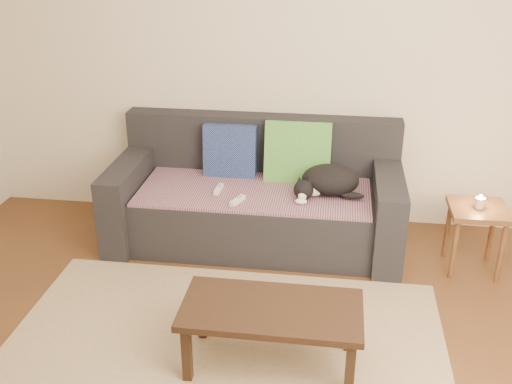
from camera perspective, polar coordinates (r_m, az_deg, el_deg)
ground at (r=3.33m, az=-3.93°, el=-17.28°), size 4.50×4.50×0.00m
back_wall at (r=4.55m, az=0.81°, el=12.85°), size 4.50×0.04×2.60m
sofa at (r=4.46m, az=0.03°, el=-0.83°), size 2.10×0.94×0.87m
throw_blanket at (r=4.33m, az=-0.14°, el=0.10°), size 1.66×0.74×0.02m
cushion_navy at (r=4.52m, az=-2.49°, el=3.92°), size 0.40×0.14×0.41m
cushion_green at (r=4.46m, az=3.99°, el=3.59°), size 0.49×0.23×0.50m
cat at (r=4.24m, az=6.89°, el=1.05°), size 0.49×0.36×0.21m
wii_remote_a at (r=4.30m, az=-3.57°, el=0.26°), size 0.05×0.15×0.03m
wii_remote_b at (r=4.12m, az=-1.77°, el=-0.81°), size 0.09×0.15×0.03m
side_table at (r=4.29m, az=20.31°, el=-2.38°), size 0.38×0.38×0.47m
candle at (r=4.24m, az=20.54°, el=-0.94°), size 0.06×0.06×0.09m
rug at (r=3.43m, az=-3.41°, el=-15.56°), size 2.50×1.80×0.01m
coffee_table at (r=3.19m, az=1.48°, el=-11.59°), size 0.95×0.47×0.38m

